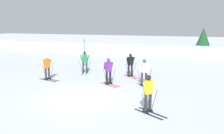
# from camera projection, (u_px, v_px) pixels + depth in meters

# --- Properties ---
(ground_plane) EXTENTS (120.00, 120.00, 0.00)m
(ground_plane) POSITION_uv_depth(u_px,v_px,m) (81.00, 99.00, 12.09)
(ground_plane) COLOR silver
(far_snow_ridge) EXTENTS (80.00, 8.61, 1.24)m
(far_snow_ridge) POSITION_uv_depth(u_px,v_px,m) (151.00, 47.00, 32.11)
(far_snow_ridge) COLOR silver
(far_snow_ridge) RESTS_ON ground
(skier_green) EXTENTS (0.95, 1.63, 1.71)m
(skier_green) POSITION_uv_depth(u_px,v_px,m) (85.00, 61.00, 18.18)
(skier_green) COLOR #237AC6
(skier_green) RESTS_ON ground
(skier_yellow) EXTENTS (1.56, 1.15, 1.71)m
(skier_yellow) POSITION_uv_depth(u_px,v_px,m) (148.00, 93.00, 10.03)
(skier_yellow) COLOR black
(skier_yellow) RESTS_ON ground
(skier_purple) EXTENTS (1.55, 1.17, 1.71)m
(skier_purple) POSITION_uv_depth(u_px,v_px,m) (108.00, 70.00, 14.72)
(skier_purple) COLOR red
(skier_purple) RESTS_ON ground
(skier_black) EXTENTS (1.45, 1.33, 1.71)m
(skier_black) POSITION_uv_depth(u_px,v_px,m) (130.00, 64.00, 16.94)
(skier_black) COLOR red
(skier_black) RESTS_ON ground
(skier_orange) EXTENTS (1.64, 0.98, 1.71)m
(skier_orange) POSITION_uv_depth(u_px,v_px,m) (47.00, 67.00, 15.91)
(skier_orange) COLOR black
(skier_orange) RESTS_ON ground
(skier_white) EXTENTS (1.23, 1.52, 1.71)m
(skier_white) POSITION_uv_depth(u_px,v_px,m) (144.00, 72.00, 14.35)
(skier_white) COLOR #237AC6
(skier_white) RESTS_ON ground
(trail_marker_pole) EXTENTS (0.06, 0.06, 2.46)m
(trail_marker_pole) POSITION_uv_depth(u_px,v_px,m) (84.00, 52.00, 21.27)
(trail_marker_pole) COLOR #1E56AD
(trail_marker_pole) RESTS_ON ground
(conifer_far_left) EXTENTS (2.01, 2.01, 3.36)m
(conifer_far_left) POSITION_uv_depth(u_px,v_px,m) (203.00, 39.00, 27.54)
(conifer_far_left) COLOR #513823
(conifer_far_left) RESTS_ON ground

